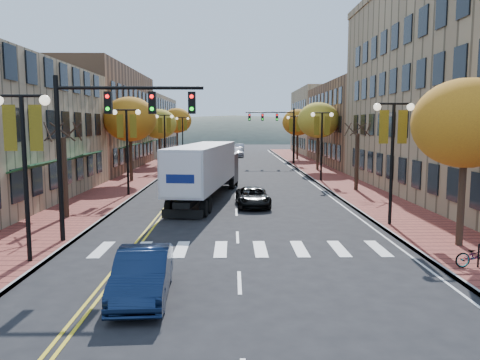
{
  "coord_description": "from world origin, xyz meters",
  "views": [
    {
      "loc": [
        -0.21,
        -16.43,
        5.03
      ],
      "look_at": [
        0.16,
        7.23,
        2.2
      ],
      "focal_mm": 35.0,
      "sensor_mm": 36.0,
      "label": 1
    }
  ],
  "objects_px": {
    "navy_sedan": "(143,274)",
    "bicycle": "(477,255)",
    "black_suv": "(253,197)",
    "semi_truck": "(207,167)"
  },
  "relations": [
    {
      "from": "navy_sedan",
      "to": "bicycle",
      "type": "distance_m",
      "value": 11.22
    },
    {
      "from": "semi_truck",
      "to": "navy_sedan",
      "type": "relative_size",
      "value": 3.53
    },
    {
      "from": "black_suv",
      "to": "bicycle",
      "type": "xyz_separation_m",
      "value": [
        7.14,
        -12.84,
        -0.03
      ]
    },
    {
      "from": "black_suv",
      "to": "navy_sedan",
      "type": "bearing_deg",
      "value": -106.87
    },
    {
      "from": "navy_sedan",
      "to": "bicycle",
      "type": "relative_size",
      "value": 2.75
    },
    {
      "from": "semi_truck",
      "to": "black_suv",
      "type": "distance_m",
      "value": 4.39
    },
    {
      "from": "semi_truck",
      "to": "bicycle",
      "type": "distance_m",
      "value": 18.72
    },
    {
      "from": "black_suv",
      "to": "bicycle",
      "type": "distance_m",
      "value": 14.69
    },
    {
      "from": "semi_truck",
      "to": "navy_sedan",
      "type": "distance_m",
      "value": 18.03
    },
    {
      "from": "navy_sedan",
      "to": "black_suv",
      "type": "relative_size",
      "value": 1.0
    }
  ]
}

